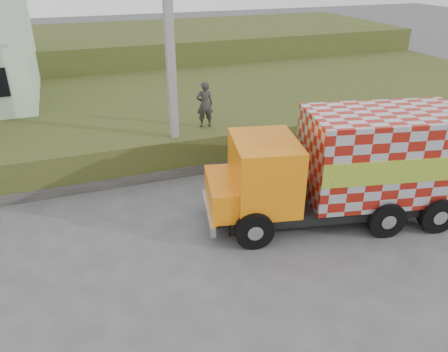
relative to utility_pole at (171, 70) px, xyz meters
name	(u,v)px	position (x,y,z in m)	size (l,w,h in m)	color
ground	(243,225)	(1.00, -4.60, -4.08)	(120.00, 120.00, 0.00)	#474749
embankment	(168,111)	(1.00, 5.40, -3.33)	(40.00, 12.00, 1.50)	#354E1A
embankment_far	(129,53)	(1.00, 17.40, -2.58)	(40.00, 12.00, 3.00)	#354E1A
retaining_strip	(154,175)	(-1.00, -0.40, -3.88)	(16.00, 0.50, 0.40)	#595651
utility_pole	(171,70)	(0.00, 0.00, 0.00)	(1.20, 0.30, 8.00)	gray
cargo_truck	(348,167)	(4.28, -5.24, -2.23)	(8.35, 4.14, 3.57)	black
cow	(224,218)	(0.29, -4.78, -3.55)	(0.57, 1.25, 1.06)	#38180E
pedestrian	(205,105)	(1.45, 0.66, -1.64)	(0.68, 0.45, 1.86)	#322F2D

